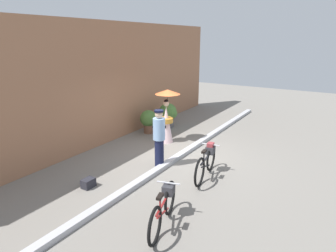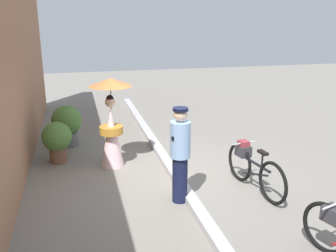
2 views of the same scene
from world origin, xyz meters
name	(u,v)px [view 1 (image 1 of 2)]	position (x,y,z in m)	size (l,w,h in m)	color
ground_plane	(179,158)	(0.00, 0.00, 0.00)	(30.00, 30.00, 0.00)	gray
building_wall	(103,84)	(0.00, 3.04, 2.05)	(14.00, 0.40, 4.10)	#9E6B4C
sidewalk_curb	(179,156)	(0.00, 0.00, 0.06)	(14.00, 0.20, 0.12)	#B2B2B7
bicycle_near_officer	(164,207)	(-3.10, -1.45, 0.40)	(1.65, 0.62, 0.79)	black
bicycle_far_side	(206,161)	(-0.71, -1.24, 0.44)	(1.75, 0.48, 0.84)	black
person_officer	(159,137)	(-0.83, 0.17, 0.89)	(0.34, 0.35, 1.66)	#141938
person_with_parasol	(167,115)	(1.05, 1.12, 0.97)	(0.86, 0.86, 1.87)	silver
potted_plant_by_door	(149,120)	(1.55, 2.25, 0.52)	(0.66, 0.64, 0.90)	brown
potted_plant_small	(168,114)	(2.64, 2.05, 0.55)	(0.75, 0.73, 1.00)	#59595B
backpack_on_pavement	(88,183)	(-2.81, 0.95, 0.12)	(0.32, 0.23, 0.22)	#26262D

